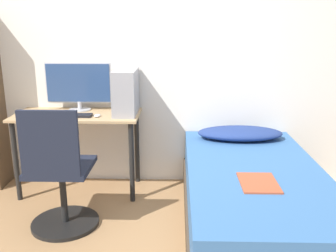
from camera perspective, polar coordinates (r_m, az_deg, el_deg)
wall_back at (r=3.56m, az=-5.81°, el=10.95°), size 8.00×0.05×2.50m
desk at (r=3.47m, az=-13.53°, el=-0.13°), size 1.11×0.53×0.74m
office_chair at (r=2.91m, az=-16.16°, el=-8.24°), size 0.52×0.52×0.96m
bed at (r=2.88m, az=12.83°, el=-11.10°), size 1.00×1.94×0.51m
pillow at (r=3.42m, az=10.91°, el=-1.07°), size 0.76×0.36×0.11m
magazine at (r=2.52m, az=13.62°, el=-8.39°), size 0.24×0.32×0.01m
monitor at (r=3.54m, az=-13.49°, el=6.08°), size 0.61×0.20×0.44m
keyboard at (r=3.35m, az=-14.44°, el=1.58°), size 0.34×0.11×0.02m
pc_tower at (r=3.34m, az=-6.44°, el=5.20°), size 0.19×0.43×0.39m
mouse at (r=3.29m, az=-10.73°, el=1.58°), size 0.06×0.09×0.02m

